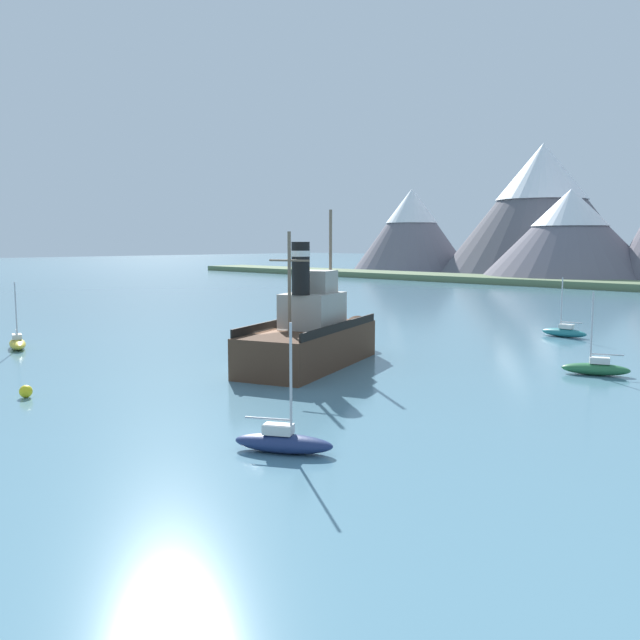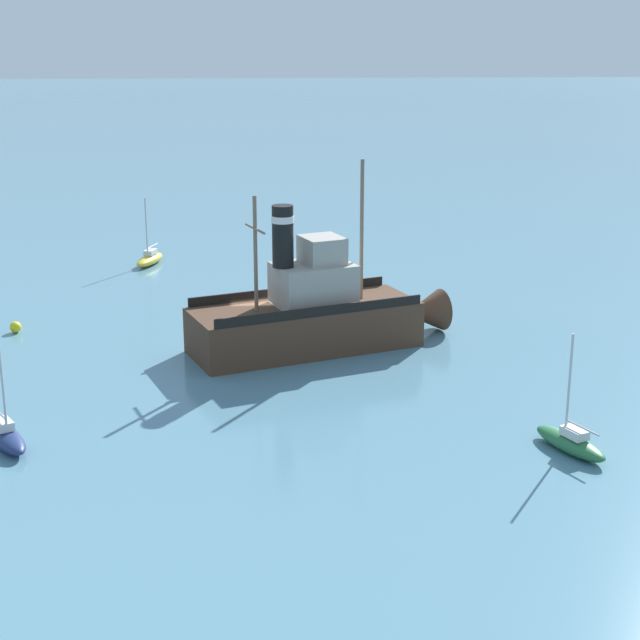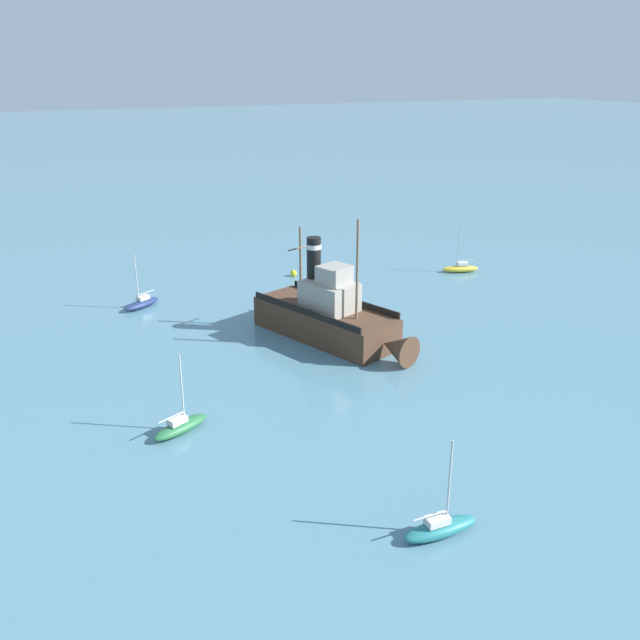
% 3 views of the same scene
% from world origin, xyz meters
% --- Properties ---
extents(ground_plane, '(600.00, 600.00, 0.00)m').
position_xyz_m(ground_plane, '(0.00, 0.00, 0.00)').
color(ground_plane, teal).
extents(old_tugboat, '(8.32, 14.67, 9.90)m').
position_xyz_m(old_tugboat, '(1.20, 3.22, 1.83)').
color(old_tugboat, '#4C3323').
rests_on(old_tugboat, ground).
extents(sailboat_yellow, '(3.95, 2.22, 4.90)m').
position_xyz_m(sailboat_yellow, '(-18.79, -7.58, 0.43)').
color(sailboat_yellow, gold).
rests_on(sailboat_yellow, ground).
extents(sailboat_navy, '(3.83, 2.89, 4.90)m').
position_xyz_m(sailboat_navy, '(13.25, -10.19, 0.43)').
color(sailboat_navy, navy).
rests_on(sailboat_navy, ground).
extents(sailboat_green, '(3.91, 2.61, 4.90)m').
position_xyz_m(sailboat_green, '(15.32, 12.64, 0.43)').
color(sailboat_green, '#286B3D').
rests_on(sailboat_green, ground).
extents(mooring_buoy, '(0.64, 0.64, 0.64)m').
position_xyz_m(mooring_buoy, '(-2.54, -13.41, 0.32)').
color(mooring_buoy, yellow).
rests_on(mooring_buoy, ground).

